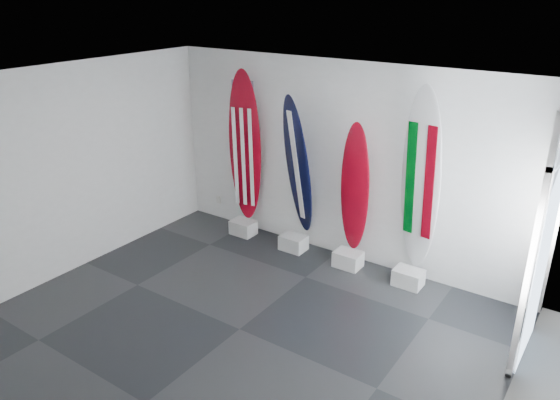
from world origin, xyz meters
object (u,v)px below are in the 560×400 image
Objects in this scene: surfboard_usa at (245,148)px; surfboard_italy at (421,181)px; surfboard_swiss at (355,188)px; surfboard_navy at (298,167)px.

surfboard_italy reaches higher than surfboard_usa.
surfboard_usa is 2.02m from surfboard_swiss.
surfboard_usa is 0.97× the size of surfboard_italy.
surfboard_italy is (2.96, 0.00, 0.03)m from surfboard_usa.
surfboard_usa reaches higher than surfboard_navy.
surfboard_italy is at bearing 15.81° from surfboard_navy.
surfboard_usa is at bearing 178.00° from surfboard_swiss.
surfboard_italy is (0.96, 0.00, 0.31)m from surfboard_swiss.
surfboard_swiss is 1.01m from surfboard_italy.
surfboard_navy is 1.95m from surfboard_italy.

